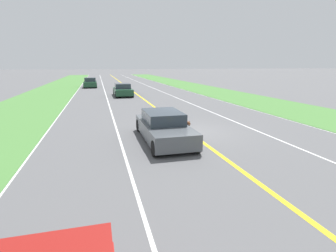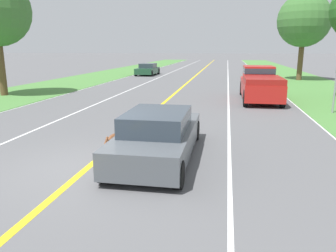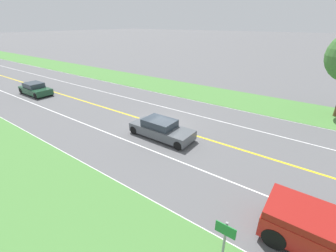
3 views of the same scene
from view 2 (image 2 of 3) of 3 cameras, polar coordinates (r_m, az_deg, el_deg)
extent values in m
plane|color=#5B5B5E|center=(8.52, -13.72, -6.99)|extent=(400.00, 400.00, 0.00)
cube|color=yellow|center=(8.52, -13.72, -6.96)|extent=(0.18, 160.00, 0.01)
cube|color=white|center=(7.85, 10.69, -8.61)|extent=(0.10, 160.00, 0.01)
cube|color=#51565B|center=(8.92, -1.62, -2.40)|extent=(1.82, 4.72, 0.64)
cube|color=#2D3842|center=(8.61, -1.90, 0.92)|extent=(1.56, 2.26, 0.50)
cylinder|color=black|center=(10.73, 4.80, -0.73)|extent=(0.22, 0.61, 0.61)
cylinder|color=black|center=(7.01, 1.76, -8.44)|extent=(0.22, 0.61, 0.61)
cylinder|color=black|center=(11.00, -3.74, -0.37)|extent=(0.22, 0.61, 0.61)
cylinder|color=black|center=(7.41, -11.00, -7.46)|extent=(0.22, 0.61, 0.61)
ellipsoid|color=brown|center=(8.89, -9.48, -2.29)|extent=(0.29, 0.70, 0.29)
cylinder|color=brown|center=(9.16, -8.32, -4.01)|extent=(0.07, 0.07, 0.39)
cylinder|color=brown|center=(8.75, -9.62, -4.88)|extent=(0.07, 0.07, 0.39)
cylinder|color=brown|center=(9.22, -9.17, -3.92)|extent=(0.07, 0.07, 0.39)
cylinder|color=brown|center=(8.82, -10.51, -4.78)|extent=(0.07, 0.07, 0.39)
cylinder|color=brown|center=(9.11, -8.71, -1.14)|extent=(0.16, 0.20, 0.18)
sphere|color=brown|center=(9.20, -8.41, -0.57)|extent=(0.25, 0.25, 0.23)
ellipsoid|color=#331E14|center=(9.34, -8.00, -0.45)|extent=(0.12, 0.12, 0.09)
cone|color=#55301C|center=(9.14, -8.10, -0.09)|extent=(0.08, 0.08, 0.10)
cone|color=#55301C|center=(9.19, -8.81, -0.03)|extent=(0.08, 0.08, 0.10)
cylinder|color=brown|center=(8.50, -10.80, -2.77)|extent=(0.08, 0.26, 0.25)
cube|color=red|center=(19.50, 15.74, 6.33)|extent=(1.99, 5.68, 0.87)
cube|color=red|center=(21.06, 15.46, 9.03)|extent=(1.75, 2.15, 0.74)
cube|color=#2D3842|center=(21.05, 15.48, 9.33)|extent=(1.77, 2.17, 0.33)
cube|color=maroon|center=(18.26, 16.20, 7.71)|extent=(1.95, 3.23, 0.30)
cylinder|color=black|center=(21.84, 17.53, 6.22)|extent=(0.22, 0.86, 0.86)
cylinder|color=black|center=(17.45, 19.33, 4.44)|extent=(0.22, 0.86, 0.86)
cylinder|color=black|center=(21.68, 12.75, 6.46)|extent=(0.22, 0.86, 0.86)
cylinder|color=black|center=(17.25, 13.36, 4.73)|extent=(0.22, 0.86, 0.86)
cube|color=#1E472D|center=(37.36, -3.57, 9.61)|extent=(1.88, 4.55, 0.62)
cube|color=#2D3842|center=(37.50, -3.52, 10.47)|extent=(1.62, 2.18, 0.49)
cylinder|color=black|center=(35.80, -5.61, 9.15)|extent=(0.22, 0.66, 0.66)
cylinder|color=black|center=(39.36, -4.15, 9.55)|extent=(0.22, 0.66, 0.66)
cylinder|color=black|center=(35.38, -2.92, 9.15)|extent=(0.22, 0.66, 0.66)
cylinder|color=black|center=(38.98, -1.69, 9.54)|extent=(0.22, 0.66, 0.66)
cylinder|color=brown|center=(33.30, 22.08, 10.70)|extent=(0.47, 0.47, 3.85)
sphere|color=#3D7033|center=(33.38, 22.62, 16.63)|extent=(4.75, 4.75, 4.75)
cylinder|color=brown|center=(23.12, -27.07, 9.35)|extent=(0.45, 0.45, 3.75)
cylinder|color=gray|center=(16.69, 27.08, 5.82)|extent=(0.08, 0.08, 2.28)
camera|label=1|loc=(19.47, 13.42, 14.26)|focal=28.00mm
camera|label=3|loc=(20.33, 42.34, 23.44)|focal=24.00mm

